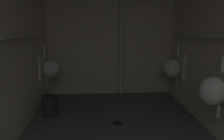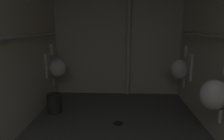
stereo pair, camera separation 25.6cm
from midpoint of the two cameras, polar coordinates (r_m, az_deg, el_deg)
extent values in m
cube|color=beige|center=(3.92, 3.62, 10.60)|extent=(2.62, 0.06, 2.48)
ellipsoid|color=silver|center=(3.61, -13.81, 0.67)|extent=(0.30, 0.26, 0.34)
cube|color=silver|center=(3.65, -16.19, 1.46)|extent=(0.03, 0.30, 0.44)
cylinder|color=silver|center=(3.59, -15.46, 5.53)|extent=(0.06, 0.06, 0.16)
sphere|color=silver|center=(3.58, -15.54, 6.88)|extent=(0.06, 0.06, 0.06)
cylinder|color=#B2B2B2|center=(3.70, -15.10, -3.11)|extent=(0.04, 0.04, 0.16)
ellipsoid|color=silver|center=(2.46, 30.52, -6.36)|extent=(0.30, 0.26, 0.34)
cylinder|color=#B2B2B2|center=(2.59, 31.88, -11.52)|extent=(0.04, 0.04, 0.16)
ellipsoid|color=silver|center=(3.60, 21.15, 0.14)|extent=(0.30, 0.26, 0.34)
cube|color=silver|center=(3.64, 23.53, 0.88)|extent=(0.03, 0.30, 0.44)
cylinder|color=silver|center=(3.58, 22.92, 4.98)|extent=(0.06, 0.06, 0.16)
sphere|color=silver|center=(3.57, 23.04, 6.33)|extent=(0.06, 0.06, 0.06)
cylinder|color=#B2B2B2|center=(3.69, 22.32, -3.67)|extent=(0.04, 0.04, 0.16)
cylinder|color=#B2B2B2|center=(2.40, -25.69, 8.60)|extent=(0.05, 2.94, 0.05)
sphere|color=#B2B2B2|center=(3.76, -15.08, 10.43)|extent=(0.06, 0.06, 0.06)
sphere|color=#B2B2B2|center=(3.75, 22.56, 9.91)|extent=(0.06, 0.06, 0.06)
cylinder|color=beige|center=(3.82, 6.87, 10.48)|extent=(0.08, 0.08, 2.43)
cylinder|color=black|center=(2.93, 4.48, -15.43)|extent=(0.14, 0.14, 0.01)
cylinder|color=#2D2D2D|center=(3.31, -14.57, -9.48)|extent=(0.22, 0.22, 0.31)
camera|label=1|loc=(0.13, -87.47, 0.57)|focal=30.96mm
camera|label=2|loc=(0.13, 92.53, -0.57)|focal=30.96mm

